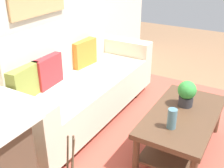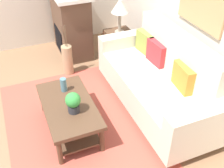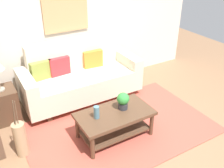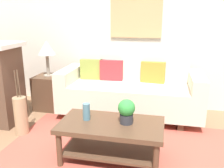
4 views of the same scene
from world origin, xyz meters
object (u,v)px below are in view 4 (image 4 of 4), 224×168
throw_pillow_orange (153,72)px  tabletop_vase (86,112)px  floor_vase (21,116)px  framed_painting (136,13)px  coffee_table (111,133)px  side_table (50,92)px  throw_pillow_olive (92,69)px  throw_pillow_crimson (112,70)px  potted_plant_tabletop (126,111)px  table_lamp (47,49)px  couch (130,89)px

throw_pillow_orange → tabletop_vase: throw_pillow_orange is taller
floor_vase → framed_painting: bearing=47.1°
coffee_table → side_table: size_ratio=1.96×
throw_pillow_orange → throw_pillow_olive: bearing=180.0°
throw_pillow_crimson → side_table: size_ratio=0.64×
framed_painting → side_table: bearing=-161.3°
throw_pillow_crimson → floor_vase: 1.50m
potted_plant_tabletop → table_lamp: size_ratio=0.46×
throw_pillow_crimson → coffee_table: (0.30, -1.38, -0.37)m
framed_painting → throw_pillow_orange: bearing=-46.4°
floor_vase → framed_painting: 2.31m
couch → framed_painting: bearing=90.0°
throw_pillow_crimson → table_lamp: size_ratio=0.63×
tabletop_vase → framed_painting: (0.30, 1.70, 1.03)m
coffee_table → framed_painting: bearing=89.3°
throw_pillow_olive → framed_painting: framed_painting is taller
couch → floor_vase: bearing=-144.3°
side_table → table_lamp: 0.71m
framed_painting → table_lamp: bearing=-161.3°
couch → table_lamp: table_lamp is taller
coffee_table → potted_plant_tabletop: (0.16, 0.03, 0.26)m
table_lamp → floor_vase: table_lamp is taller
table_lamp → coffee_table: bearing=-43.5°
coffee_table → tabletop_vase: 0.35m
couch → side_table: bearing=179.6°
couch → tabletop_vase: 1.27m
table_lamp → throw_pillow_olive: bearing=9.5°
floor_vase → couch: bearing=35.7°
couch → potted_plant_tabletop: bearing=-83.7°
side_table → framed_painting: framed_painting is taller
throw_pillow_olive → throw_pillow_orange: (0.97, 0.00, 0.00)m
throw_pillow_orange → side_table: 1.73m
table_lamp → framed_painting: 1.53m
potted_plant_tabletop → floor_vase: 1.50m
tabletop_vase → framed_painting: size_ratio=0.22×
throw_pillow_olive → potted_plant_tabletop: 1.57m
tabletop_vase → framed_painting: framed_painting is taller
throw_pillow_orange → throw_pillow_crimson: bearing=180.0°
coffee_table → side_table: bearing=136.5°
tabletop_vase → floor_vase: bearing=163.6°
throw_pillow_olive → coffee_table: bearing=-65.6°
throw_pillow_crimson → tabletop_vase: throw_pillow_crimson is taller
coffee_table → side_table: (-1.33, 1.26, -0.03)m
throw_pillow_crimson → table_lamp: (-1.03, -0.12, 0.31)m
side_table → couch: bearing=-0.4°
throw_pillow_olive → throw_pillow_orange: size_ratio=1.00×
tabletop_vase → table_lamp: 1.69m
throw_pillow_crimson → side_table: bearing=-173.5°
table_lamp → throw_pillow_crimson: bearing=6.5°
throw_pillow_crimson → floor_vase: (-0.98, -1.06, -0.42)m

